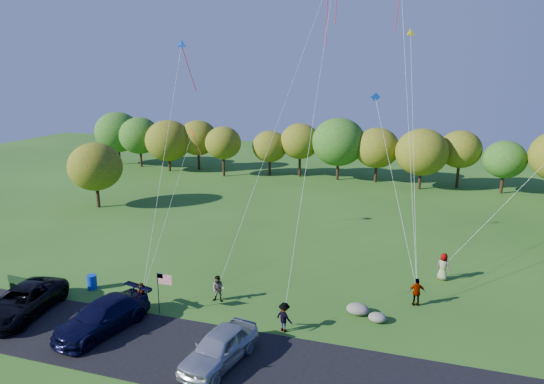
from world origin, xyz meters
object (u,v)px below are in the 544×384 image
Objects in this scene: minivan_navy at (102,316)px; flyer_e at (443,267)px; flyer_b at (218,289)px; minivan_dark at (22,302)px; trash_barrel at (92,282)px; minivan_silver at (219,348)px; flyer_c at (284,317)px; flyer_a at (142,298)px; flyer_d at (417,292)px; park_bench at (19,283)px.

flyer_e is (18.33, 13.05, 0.06)m from minivan_navy.
flyer_b is at bearing 61.59° from minivan_navy.
minivan_dark reaches higher than trash_barrel.
flyer_e is 2.01× the size of trash_barrel.
flyer_c is (2.19, 4.00, -0.06)m from minivan_silver.
flyer_b reaches higher than trash_barrel.
flyer_a reaches higher than trash_barrel.
flyer_d reaches higher than minivan_navy.
flyer_e reaches higher than trash_barrel.
flyer_b is (4.72, 5.27, -0.04)m from minivan_navy.
flyer_d reaches higher than flyer_b.
flyer_b is at bearing 56.24° from flyer_e.
minivan_silver is 6.79m from flyer_b.
trash_barrel is at bearing 146.24° from minivan_navy.
park_bench is 4.78m from trash_barrel.
flyer_c is 8.84m from flyer_d.
flyer_b is at bearing 1.04° from flyer_c.
flyer_d is 25.91m from park_bench.
flyer_a is at bearing -19.37° from trash_barrel.
minivan_silver is 2.84× the size of park_bench.
flyer_a reaches higher than flyer_b.
flyer_e reaches higher than park_bench.
flyer_a is 16.84m from flyer_d.
flyer_b is 15.68m from flyer_e.
minivan_silver reaches higher than minivan_dark.
flyer_c is (15.36, 2.98, -0.04)m from minivan_dark.
trash_barrel is at bearing -1.09° from flyer_d.
park_bench is at bearing -171.46° from flyer_b.
flyer_e reaches higher than minivan_navy.
flyer_a is at bearing 8.04° from flyer_d.
flyer_c is 0.95× the size of flyer_d.
minivan_navy is 3.43× the size of flyer_c.
minivan_silver is (13.17, -1.02, 0.02)m from minivan_dark.
trash_barrel is at bearing 166.55° from minivan_silver.
flyer_b is 13.55m from park_bench.
trash_barrel is at bearing 62.38° from minivan_dark.
minivan_dark is at bearing -173.13° from minivan_silver.
flyer_e reaches higher than flyer_b.
flyer_d is (22.35, 8.39, -0.00)m from minivan_dark.
minivan_navy is at bearing 42.54° from flyer_c.
flyer_b is 0.90× the size of flyer_e.
park_bench reaches higher than trash_barrel.
flyer_e is at bearing 21.02° from trash_barrel.
minivan_navy is 3.03× the size of flyer_e.
minivan_navy is at bearing 61.96° from flyer_e.
flyer_a reaches higher than flyer_d.
flyer_e is 24.04m from trash_barrel.
flyer_b is 12.38m from flyer_d.
flyer_e is at bearing 27.84° from flyer_b.
minivan_dark is 4.62m from trash_barrel.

